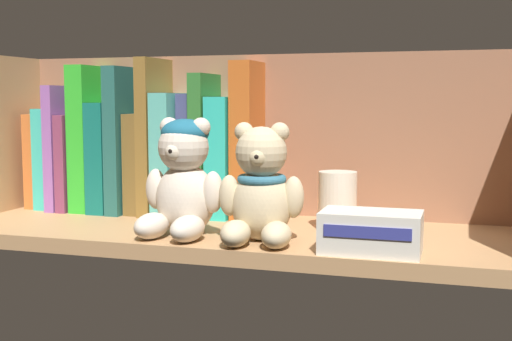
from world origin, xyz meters
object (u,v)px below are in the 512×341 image
book_5 (116,156)px  teddy_bear_smaller (261,191)px  book_13 (251,140)px  book_9 (178,153)px  book_11 (210,145)px  book_10 (195,154)px  book_3 (84,161)px  book_7 (148,162)px  pillar_candle (338,201)px  book_4 (97,138)px  book_12 (228,156)px  book_2 (72,147)px  book_8 (162,136)px  small_product_box (371,232)px  book_0 (47,160)px  book_6 (133,139)px  book_1 (60,157)px  teddy_bear_larger (183,180)px

book_5 → teddy_bear_smaller: bearing=-30.6°
book_13 → book_9: bearing=180.0°
book_11 → book_10: bearing=180.0°
book_3 → teddy_bear_smaller: (35.78, -17.56, -1.28)cm
book_3 → book_7: (11.66, 0.00, 0.11)cm
pillar_candle → book_13: bearing=152.3°
book_4 → book_7: bearing=0.0°
book_4 → book_10: (17.12, 0.00, -2.21)cm
book_10 → book_12: size_ratio=1.03×
book_2 → book_8: book_8 is taller
book_9 → small_product_box: bearing=-31.0°
book_0 → small_product_box: book_0 is taller
book_4 → book_10: size_ratio=1.24×
book_11 → book_12: size_ratio=1.19×
book_3 → teddy_bear_smaller: bearing=-26.1°
book_3 → book_12: size_ratio=0.85×
book_11 → teddy_bear_smaller: (13.55, -17.56, -4.40)cm
book_7 → teddy_bear_smaller: book_7 is taller
book_3 → book_11: size_ratio=0.71×
book_0 → book_7: book_7 is taller
book_5 → book_6: size_ratio=0.76×
book_7 → book_10: size_ratio=0.84×
book_6 → book_11: book_6 is taller
book_2 → book_13: book_13 is taller
book_4 → book_5: size_ratio=1.34×
book_1 → book_4: size_ratio=0.71×
book_12 → teddy_bear_smaller: book_12 is taller
book_6 → teddy_bear_smaller: (26.76, -17.56, -4.99)cm
book_4 → book_9: (14.26, 0.00, -2.16)cm
pillar_candle → book_12: bearing=157.1°
book_0 → book_10: 26.81cm
book_5 → book_12: size_ratio=0.95×
book_8 → book_12: size_ratio=1.32×
book_7 → book_10: (8.14, 0.00, 1.52)cm
book_9 → book_13: size_ratio=0.80×
book_6 → book_9: (7.92, 0.00, -2.02)cm
book_3 → book_13: (28.88, 0.00, 3.98)cm
book_12 → book_5: bearing=180.0°
teddy_bear_smaller → small_product_box: teddy_bear_smaller is taller
book_0 → book_4: bearing=0.0°
book_1 → book_7: (16.13, 0.00, -0.36)cm
book_1 → teddy_bear_smaller: 43.95cm
book_0 → book_3: (6.97, 0.00, -0.03)cm
book_11 → book_13: bearing=0.0°
book_5 → small_product_box: (43.67, -19.72, -6.16)cm
teddy_bear_larger → small_product_box: (24.77, -3.09, -4.85)cm
book_3 → pillar_candle: (43.61, -7.72, -3.61)cm
teddy_bear_larger → teddy_bear_smaller: size_ratio=1.03×
book_10 → book_12: book_10 is taller
book_0 → book_2: (4.94, 0.00, 2.27)cm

